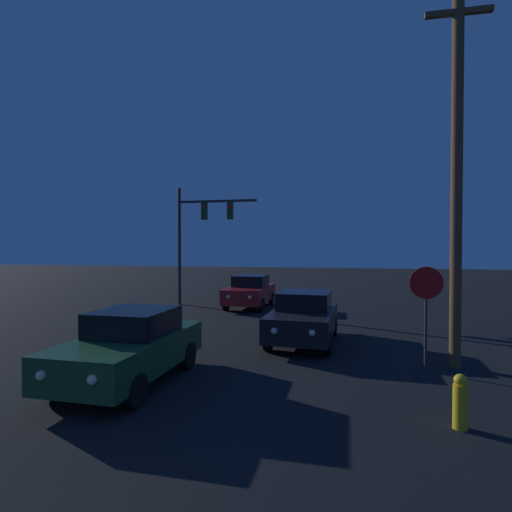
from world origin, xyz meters
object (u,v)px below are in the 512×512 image
at_px(stop_sign, 426,298).
at_px(fire_hydrant, 460,402).
at_px(car_mid, 304,317).
at_px(car_near, 130,346).
at_px(car_far, 250,291).
at_px(traffic_signal_mast, 198,227).
at_px(utility_pole, 457,166).

xyz_separation_m(stop_sign, fire_hydrant, (-0.09, -3.19, -1.37)).
distance_m(car_mid, fire_hydrant, 6.44).
xyz_separation_m(car_near, stop_sign, (6.75, 2.16, 1.02)).
relative_size(car_near, car_mid, 0.99).
distance_m(car_far, traffic_signal_mast, 4.40).
xyz_separation_m(car_far, utility_pole, (7.36, -8.99, 4.32)).
bearing_deg(utility_pole, stop_sign, -147.26).
distance_m(traffic_signal_mast, stop_sign, 13.76).
relative_size(car_mid, stop_sign, 1.66).
xyz_separation_m(car_near, car_mid, (3.55, 4.60, 0.00)).
bearing_deg(traffic_signal_mast, car_far, -4.80).
relative_size(car_mid, car_far, 1.01).
xyz_separation_m(car_mid, car_far, (-3.35, 7.07, 0.00)).
distance_m(car_near, car_mid, 5.81).
bearing_deg(car_mid, traffic_signal_mast, -46.42).
distance_m(car_mid, utility_pole, 6.20).
bearing_deg(utility_pole, car_mid, 154.37).
relative_size(car_near, traffic_signal_mast, 0.68).
bearing_deg(fire_hydrant, traffic_signal_mast, 125.83).
bearing_deg(traffic_signal_mast, fire_hydrant, -54.17).
xyz_separation_m(traffic_signal_mast, utility_pole, (10.24, -9.23, 0.99)).
height_order(car_near, utility_pole, utility_pole).
bearing_deg(car_far, fire_hydrant, 118.31).
bearing_deg(utility_pole, car_far, 129.31).
height_order(traffic_signal_mast, stop_sign, traffic_signal_mast).
distance_m(stop_sign, utility_pole, 3.44).
bearing_deg(fire_hydrant, utility_pole, 76.36).
xyz_separation_m(traffic_signal_mast, fire_hydrant, (9.34, -12.94, -3.68)).
height_order(car_mid, traffic_signal_mast, traffic_signal_mast).
xyz_separation_m(car_near, utility_pole, (7.56, 2.68, 4.32)).
relative_size(utility_pole, fire_hydrant, 10.71).
bearing_deg(car_mid, car_near, 55.52).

